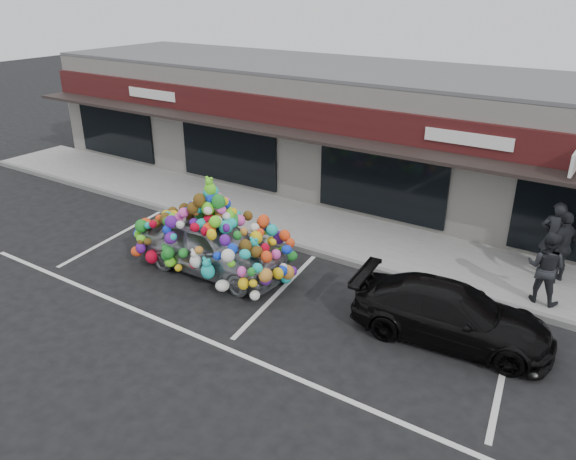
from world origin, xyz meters
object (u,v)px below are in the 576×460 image
Objects in this scene: toy_car at (213,240)px; pedestrian_b at (546,267)px; pedestrian_c at (562,247)px; pedestrian_a at (554,237)px; black_sedan at (451,314)px.

toy_car reaches higher than pedestrian_b.
toy_car is 8.69m from pedestrian_c.
pedestrian_b is at bearing -70.10° from toy_car.
pedestrian_b is at bearing 86.58° from pedestrian_a.
black_sedan is at bearing 67.87° from pedestrian_b.
pedestrian_b is (1.32, 2.46, 0.42)m from black_sedan.
pedestrian_c reaches higher than pedestrian_b.
pedestrian_c is (7.65, 4.11, 0.20)m from toy_car.
toy_car is at bearing 26.95° from pedestrian_b.
pedestrian_a is at bearing -128.78° from pedestrian_c.
black_sedan is 2.83m from pedestrian_b.
toy_car is 6.22m from black_sedan.
pedestrian_c is (0.13, 1.25, 0.05)m from pedestrian_b.
pedestrian_c is (1.45, 3.71, 0.47)m from black_sedan.
pedestrian_a is 1.02× the size of pedestrian_c.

